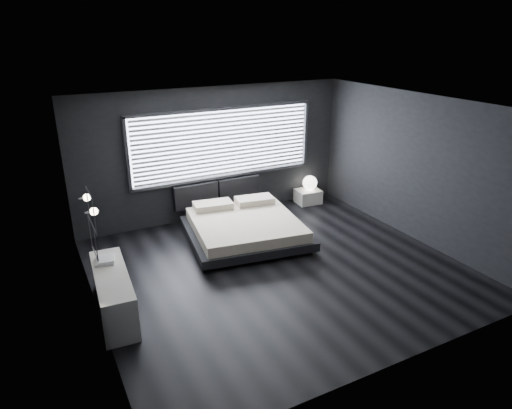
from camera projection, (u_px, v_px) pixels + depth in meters
room at (280, 193)px, 7.41m from camera, size 6.04×6.00×2.80m
window at (224, 143)px, 9.64m from camera, size 4.14×0.09×1.52m
headboard at (218, 192)px, 9.89m from camera, size 1.96×0.16×0.52m
sconce_near at (94, 211)px, 6.14m from camera, size 0.18×0.11×0.11m
sconce_far at (87, 198)px, 6.63m from camera, size 0.18×0.11×0.11m
wall_art_upper at (91, 210)px, 5.51m from camera, size 0.01×0.48×0.48m
wall_art_lower at (93, 237)px, 5.89m from camera, size 0.01×0.48×0.48m
bed at (245, 227)px, 8.91m from camera, size 2.48×2.40×0.57m
nightstand at (308, 196)px, 10.81m from camera, size 0.59×0.50×0.32m
orb_lamp at (310, 183)px, 10.71m from camera, size 0.34×0.34×0.34m
dresser at (114, 293)px, 6.58m from camera, size 0.57×1.67×0.66m
book_stack at (106, 259)px, 6.78m from camera, size 0.34×0.40×0.07m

